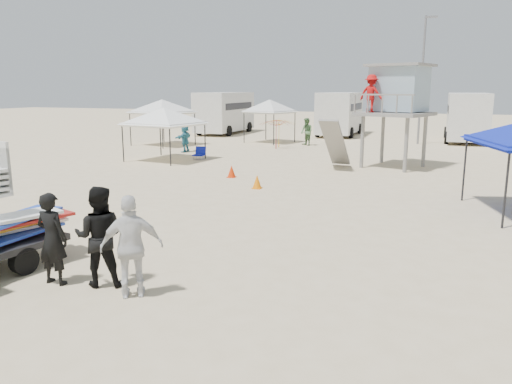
% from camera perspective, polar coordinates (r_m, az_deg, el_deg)
% --- Properties ---
extents(ground, '(140.00, 140.00, 0.00)m').
position_cam_1_polar(ground, '(9.03, -9.74, -11.57)').
color(ground, beige).
rests_on(ground, ground).
extents(surf_trailer, '(1.78, 2.73, 2.23)m').
position_cam_1_polar(surf_trailer, '(11.10, -27.09, -3.33)').
color(surf_trailer, black).
rests_on(surf_trailer, ground).
extents(man_left, '(0.64, 0.43, 1.73)m').
position_cam_1_polar(man_left, '(9.86, -22.26, -4.96)').
color(man_left, black).
rests_on(man_left, ground).
extents(man_mid, '(1.10, 0.99, 1.85)m').
position_cam_1_polar(man_mid, '(9.49, -17.45, -4.86)').
color(man_mid, black).
rests_on(man_mid, ground).
extents(man_right, '(1.13, 0.94, 1.80)m').
position_cam_1_polar(man_right, '(8.82, -14.01, -6.09)').
color(man_right, silver).
rests_on(man_right, ground).
extents(lifeguard_tower, '(3.60, 3.60, 4.52)m').
position_cam_1_polar(lifeguard_tower, '(23.69, 15.55, 10.88)').
color(lifeguard_tower, gray).
rests_on(lifeguard_tower, ground).
extents(canopy_white_a, '(3.46, 3.46, 3.03)m').
position_cam_1_polar(canopy_white_a, '(25.44, -10.50, 9.14)').
color(canopy_white_a, black).
rests_on(canopy_white_a, ground).
extents(canopy_white_b, '(3.73, 3.73, 3.28)m').
position_cam_1_polar(canopy_white_b, '(32.45, -10.70, 10.09)').
color(canopy_white_b, black).
rests_on(canopy_white_b, ground).
extents(canopy_white_c, '(3.26, 3.26, 3.24)m').
position_cam_1_polar(canopy_white_c, '(33.54, 1.58, 10.28)').
color(canopy_white_c, black).
rests_on(canopy_white_c, ground).
extents(umbrella_a, '(2.00, 2.03, 1.79)m').
position_cam_1_polar(umbrella_a, '(29.85, 2.29, 6.63)').
color(umbrella_a, red).
rests_on(umbrella_a, ground).
extents(umbrella_b, '(2.34, 2.37, 1.78)m').
position_cam_1_polar(umbrella_b, '(30.63, 2.63, 6.75)').
color(umbrella_b, '#F3B015').
rests_on(umbrella_b, ground).
extents(cone_near, '(0.34, 0.34, 0.50)m').
position_cam_1_polar(cone_near, '(18.00, 0.12, 1.18)').
color(cone_near, orange).
rests_on(cone_near, ground).
extents(cone_far, '(0.34, 0.34, 0.50)m').
position_cam_1_polar(cone_far, '(20.31, -2.81, 2.38)').
color(cone_far, red).
rests_on(cone_far, ground).
extents(beach_chair_a, '(0.58, 0.61, 0.64)m').
position_cam_1_polar(beach_chair_a, '(25.76, -6.46, 4.45)').
color(beach_chair_a, '#0E189B').
rests_on(beach_chair_a, ground).
extents(rv_far_left, '(2.64, 6.80, 3.25)m').
position_cam_1_polar(rv_far_left, '(40.57, -3.59, 9.25)').
color(rv_far_left, silver).
rests_on(rv_far_left, ground).
extents(rv_mid_left, '(2.65, 6.50, 3.25)m').
position_cam_1_polar(rv_mid_left, '(39.36, 9.57, 9.03)').
color(rv_mid_left, silver).
rests_on(rv_mid_left, ground).
extents(rv_mid_right, '(2.64, 7.00, 3.25)m').
position_cam_1_polar(rv_mid_right, '(37.24, 23.00, 8.13)').
color(rv_mid_right, silver).
rests_on(rv_mid_right, ground).
extents(light_pole_left, '(0.14, 0.14, 8.00)m').
position_cam_1_polar(light_pole_left, '(34.19, 18.41, 11.91)').
color(light_pole_left, slate).
rests_on(light_pole_left, ground).
extents(distant_beachgoers, '(22.55, 14.96, 1.74)m').
position_cam_1_polar(distant_beachgoers, '(27.33, 10.12, 5.84)').
color(distant_beachgoers, '#A1492E').
rests_on(distant_beachgoers, ground).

